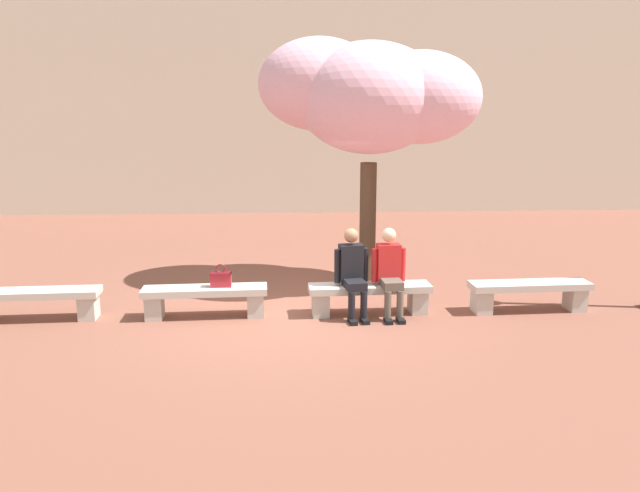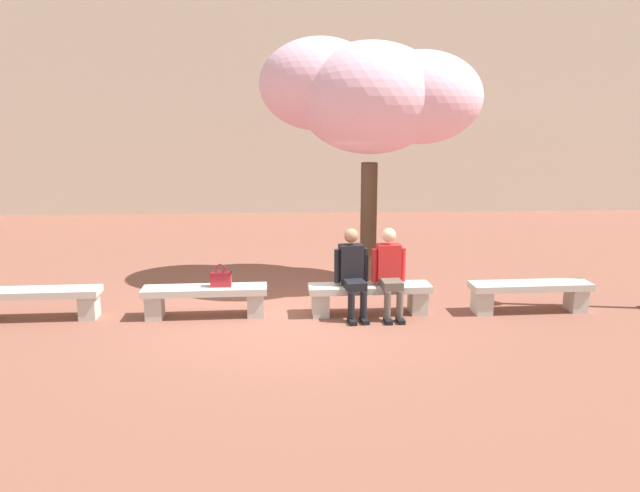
% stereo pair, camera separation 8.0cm
% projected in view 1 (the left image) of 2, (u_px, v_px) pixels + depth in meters
% --- Properties ---
extents(ground_plane, '(100.00, 100.00, 0.00)m').
position_uv_depth(ground_plane, '(288.00, 315.00, 9.21)').
color(ground_plane, brown).
extents(building_facade, '(28.00, 4.00, 9.88)m').
position_uv_depth(building_facade, '(284.00, 48.00, 19.65)').
color(building_facade, beige).
rests_on(building_facade, ground).
extents(stone_bench_west_end, '(1.82, 0.49, 0.45)m').
position_uv_depth(stone_bench_west_end, '(36.00, 300.00, 8.95)').
color(stone_bench_west_end, '#BCB7AD').
rests_on(stone_bench_west_end, ground).
extents(stone_bench_near_west, '(1.82, 0.49, 0.45)m').
position_uv_depth(stone_bench_near_west, '(205.00, 297.00, 9.08)').
color(stone_bench_near_west, '#BCB7AD').
rests_on(stone_bench_near_west, ground).
extents(stone_bench_center, '(1.82, 0.49, 0.45)m').
position_uv_depth(stone_bench_center, '(370.00, 294.00, 9.22)').
color(stone_bench_center, '#BCB7AD').
rests_on(stone_bench_center, ground).
extents(stone_bench_near_east, '(1.82, 0.49, 0.45)m').
position_uv_depth(stone_bench_near_east, '(529.00, 292.00, 9.36)').
color(stone_bench_near_east, '#BCB7AD').
rests_on(stone_bench_near_east, ground).
extents(person_seated_left, '(0.51, 0.72, 1.29)m').
position_uv_depth(person_seated_left, '(353.00, 269.00, 9.07)').
color(person_seated_left, black).
rests_on(person_seated_left, ground).
extents(person_seated_right, '(0.51, 0.70, 1.29)m').
position_uv_depth(person_seated_right, '(390.00, 269.00, 9.10)').
color(person_seated_right, black).
rests_on(person_seated_right, ground).
extents(handbag, '(0.30, 0.15, 0.34)m').
position_uv_depth(handbag, '(221.00, 278.00, 9.06)').
color(handbag, '#A3232D').
rests_on(handbag, stone_bench_near_west).
extents(cherry_tree_main, '(3.66, 2.55, 4.17)m').
position_uv_depth(cherry_tree_main, '(370.00, 95.00, 10.27)').
color(cherry_tree_main, '#473323').
rests_on(cherry_tree_main, ground).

